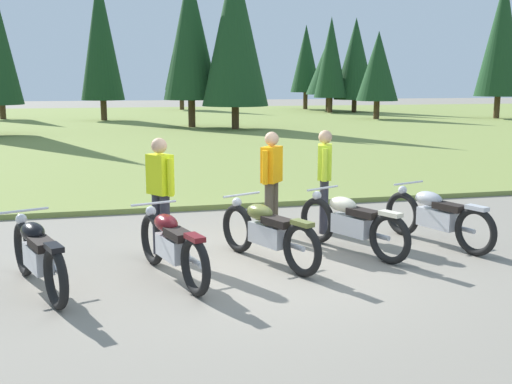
{
  "coord_description": "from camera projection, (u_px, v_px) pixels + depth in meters",
  "views": [
    {
      "loc": [
        -1.97,
        -7.63,
        2.45
      ],
      "look_at": [
        0.0,
        0.6,
        0.9
      ],
      "focal_mm": 42.82,
      "sensor_mm": 36.0,
      "label": 1
    }
  ],
  "objects": [
    {
      "name": "motorcycle_cream",
      "position": [
        351.0,
        223.0,
        8.76
      ],
      "size": [
        1.02,
        1.95,
        0.88
      ],
      "color": "black",
      "rests_on": "ground"
    },
    {
      "name": "rider_near_row_end",
      "position": [
        272.0,
        178.0,
        9.55
      ],
      "size": [
        0.4,
        0.44,
        1.67
      ],
      "color": "#4C4233",
      "rests_on": "ground"
    },
    {
      "name": "rider_with_back_turned",
      "position": [
        325.0,
        175.0,
        9.84
      ],
      "size": [
        0.33,
        0.52,
        1.67
      ],
      "color": "#2D2D38",
      "rests_on": "ground"
    },
    {
      "name": "grass_moorland",
      "position": [
        147.0,
        126.0,
        32.77
      ],
      "size": [
        80.0,
        44.0,
        0.1
      ],
      "primitive_type": "cube",
      "color": "olive",
      "rests_on": "ground"
    },
    {
      "name": "forest_treeline",
      "position": [
        178.0,
        48.0,
        37.27
      ],
      "size": [
        41.13,
        25.87,
        8.76
      ],
      "color": "#47331E",
      "rests_on": "ground"
    },
    {
      "name": "motorcycle_black",
      "position": [
        38.0,
        255.0,
        7.15
      ],
      "size": [
        0.92,
        2.0,
        0.88
      ],
      "color": "black",
      "rests_on": "ground"
    },
    {
      "name": "motorcycle_silver",
      "position": [
        436.0,
        216.0,
        9.18
      ],
      "size": [
        0.89,
        2.02,
        0.88
      ],
      "color": "black",
      "rests_on": "ground"
    },
    {
      "name": "rider_checking_bike",
      "position": [
        160.0,
        189.0,
        8.54
      ],
      "size": [
        0.38,
        0.47,
        1.67
      ],
      "color": "#2D2D38",
      "rests_on": "ground"
    },
    {
      "name": "ground_plane",
      "position": [
        266.0,
        266.0,
        8.19
      ],
      "size": [
        140.0,
        140.0,
        0.0
      ],
      "primitive_type": "plane",
      "color": "gray"
    },
    {
      "name": "motorcycle_olive",
      "position": [
        267.0,
        232.0,
        8.23
      ],
      "size": [
        1.0,
        1.97,
        0.88
      ],
      "color": "black",
      "rests_on": "ground"
    },
    {
      "name": "motorcycle_maroon",
      "position": [
        172.0,
        245.0,
        7.59
      ],
      "size": [
        0.82,
        2.04,
        0.88
      ],
      "color": "black",
      "rests_on": "ground"
    }
  ]
}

